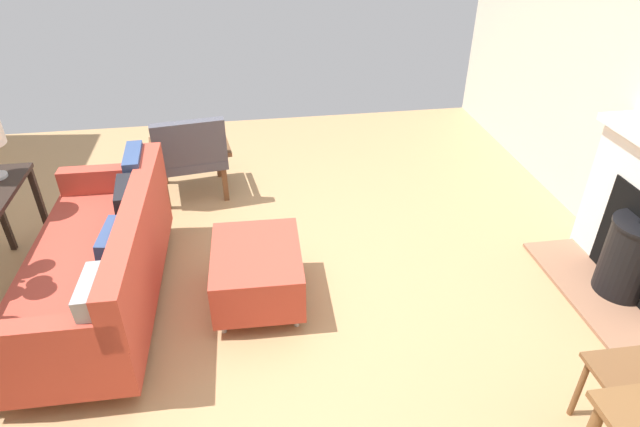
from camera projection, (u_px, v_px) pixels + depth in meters
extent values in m
cube|color=tan|center=(247.00, 293.00, 3.73)|extent=(5.78, 6.28, 0.01)
cube|color=#93664C|center=(593.00, 294.00, 3.69)|extent=(0.42, 1.24, 0.03)
cube|color=black|center=(640.00, 248.00, 3.52)|extent=(0.06, 0.75, 0.71)
cylinder|color=black|center=(631.00, 259.00, 3.57)|extent=(0.36, 0.36, 0.53)
cylinder|color=#B2B2B7|center=(81.00, 239.00, 4.19)|extent=(0.04, 0.04, 0.10)
cylinder|color=#B2B2B7|center=(15.00, 396.00, 2.92)|extent=(0.04, 0.04, 0.10)
cylinder|color=#B2B2B7|center=(162.00, 233.00, 4.26)|extent=(0.04, 0.04, 0.10)
cylinder|color=#B2B2B7|center=(132.00, 384.00, 2.99)|extent=(0.04, 0.04, 0.10)
cube|color=#B74233|center=(95.00, 275.00, 3.47)|extent=(0.81, 1.80, 0.33)
cube|color=#B74233|center=(137.00, 228.00, 3.33)|extent=(0.17, 1.79, 0.35)
cube|color=#B74233|center=(111.00, 179.00, 4.03)|extent=(0.74, 0.13, 0.19)
cube|color=#B74233|center=(46.00, 338.00, 2.64)|extent=(0.74, 0.13, 0.19)
cube|color=#334775|center=(137.00, 177.00, 3.87)|extent=(0.13, 0.41, 0.40)
cube|color=black|center=(127.00, 210.00, 3.52)|extent=(0.17, 0.38, 0.37)
cube|color=#334775|center=(115.00, 254.00, 3.13)|extent=(0.16, 0.34, 0.34)
cube|color=#99999E|center=(98.00, 306.00, 2.75)|extent=(0.13, 0.34, 0.34)
cylinder|color=#B2B2B7|center=(226.00, 270.00, 3.87)|extent=(0.03, 0.03, 0.09)
cylinder|color=#B2B2B7|center=(224.00, 327.00, 3.38)|extent=(0.03, 0.03, 0.09)
cylinder|color=#B2B2B7|center=(290.00, 265.00, 3.92)|extent=(0.03, 0.03, 0.09)
cylinder|color=#B2B2B7|center=(297.00, 321.00, 3.43)|extent=(0.03, 0.03, 0.09)
cube|color=#B74233|center=(257.00, 270.00, 3.54)|extent=(0.61, 0.75, 0.32)
cube|color=brown|center=(218.00, 160.00, 5.09)|extent=(0.05, 0.05, 0.34)
cube|color=brown|center=(164.00, 167.00, 4.97)|extent=(0.05, 0.05, 0.34)
cube|color=brown|center=(225.00, 183.00, 4.70)|extent=(0.05, 0.05, 0.34)
cube|color=brown|center=(166.00, 191.00, 4.58)|extent=(0.05, 0.05, 0.34)
cube|color=#4C4C56|center=(191.00, 156.00, 4.73)|extent=(0.67, 0.64, 0.08)
cube|color=#4C4C56|center=(190.00, 143.00, 4.40)|extent=(0.61, 0.19, 0.40)
cube|color=brown|center=(226.00, 142.00, 4.76)|extent=(0.11, 0.53, 0.04)
cube|color=brown|center=(152.00, 151.00, 4.61)|extent=(0.11, 0.53, 0.04)
cube|color=black|center=(42.00, 209.00, 4.02)|extent=(0.04, 0.04, 0.69)
cube|color=black|center=(1.00, 212.00, 3.98)|extent=(0.04, 0.04, 0.69)
cylinder|color=brown|center=(636.00, 381.00, 2.81)|extent=(0.03, 0.03, 0.42)
cylinder|color=brown|center=(579.00, 388.00, 2.77)|extent=(0.03, 0.03, 0.42)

